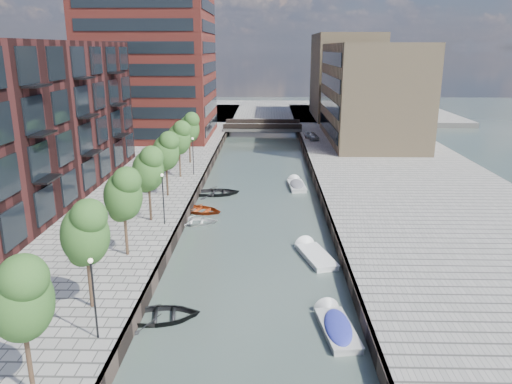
{
  "coord_description": "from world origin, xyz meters",
  "views": [
    {
      "loc": [
        0.9,
        -12.87,
        14.39
      ],
      "look_at": [
        0.0,
        24.68,
        3.5
      ],
      "focal_mm": 35.0,
      "sensor_mm": 36.0,
      "label": 1
    }
  ],
  "objects_px": {
    "sloop_0": "(161,319)",
    "sloop_2": "(200,212)",
    "tree_6": "(189,127)",
    "motorboat_3": "(336,326)",
    "tree_1": "(85,231)",
    "tree_4": "(166,150)",
    "bridge": "(263,127)",
    "sloop_4": "(217,195)",
    "motorboat_4": "(296,185)",
    "tree_2": "(123,193)",
    "tree_3": "(148,168)",
    "motorboat_2": "(313,255)",
    "tree_5": "(179,137)",
    "car": "(312,136)",
    "tree_0": "(20,296)",
    "sloop_3": "(194,224)"
  },
  "relations": [
    {
      "from": "tree_5",
      "to": "tree_0",
      "type": "bearing_deg",
      "value": -90.0
    },
    {
      "from": "tree_1",
      "to": "tree_4",
      "type": "xyz_separation_m",
      "value": [
        0.0,
        21.0,
        0.0
      ]
    },
    {
      "from": "tree_2",
      "to": "tree_5",
      "type": "bearing_deg",
      "value": 90.0
    },
    {
      "from": "motorboat_3",
      "to": "sloop_0",
      "type": "bearing_deg",
      "value": 175.42
    },
    {
      "from": "tree_2",
      "to": "motorboat_4",
      "type": "height_order",
      "value": "tree_2"
    },
    {
      "from": "motorboat_2",
      "to": "sloop_3",
      "type": "bearing_deg",
      "value": 145.21
    },
    {
      "from": "tree_0",
      "to": "tree_6",
      "type": "xyz_separation_m",
      "value": [
        0.0,
        42.0,
        0.0
      ]
    },
    {
      "from": "tree_3",
      "to": "tree_4",
      "type": "height_order",
      "value": "same"
    },
    {
      "from": "tree_3",
      "to": "sloop_4",
      "type": "relative_size",
      "value": 1.26
    },
    {
      "from": "tree_2",
      "to": "motorboat_4",
      "type": "bearing_deg",
      "value": 59.13
    },
    {
      "from": "tree_4",
      "to": "sloop_3",
      "type": "distance_m",
      "value": 7.99
    },
    {
      "from": "bridge",
      "to": "sloop_2",
      "type": "height_order",
      "value": "bridge"
    },
    {
      "from": "motorboat_4",
      "to": "car",
      "type": "relative_size",
      "value": 1.37
    },
    {
      "from": "tree_2",
      "to": "tree_4",
      "type": "relative_size",
      "value": 1.0
    },
    {
      "from": "sloop_2",
      "to": "motorboat_2",
      "type": "bearing_deg",
      "value": -115.6
    },
    {
      "from": "bridge",
      "to": "motorboat_2",
      "type": "distance_m",
      "value": 51.88
    },
    {
      "from": "tree_4",
      "to": "motorboat_2",
      "type": "height_order",
      "value": "tree_4"
    },
    {
      "from": "tree_0",
      "to": "sloop_3",
      "type": "distance_m",
      "value": 23.76
    },
    {
      "from": "tree_6",
      "to": "motorboat_3",
      "type": "relative_size",
      "value": 1.28
    },
    {
      "from": "motorboat_2",
      "to": "motorboat_3",
      "type": "relative_size",
      "value": 1.07
    },
    {
      "from": "tree_3",
      "to": "motorboat_3",
      "type": "height_order",
      "value": "tree_3"
    },
    {
      "from": "motorboat_3",
      "to": "bridge",
      "type": "bearing_deg",
      "value": 94.26
    },
    {
      "from": "tree_3",
      "to": "tree_2",
      "type": "bearing_deg",
      "value": -90.0
    },
    {
      "from": "tree_3",
      "to": "sloop_4",
      "type": "distance_m",
      "value": 12.64
    },
    {
      "from": "sloop_3",
      "to": "motorboat_2",
      "type": "height_order",
      "value": "motorboat_2"
    },
    {
      "from": "sloop_0",
      "to": "bridge",
      "type": "bearing_deg",
      "value": -14.21
    },
    {
      "from": "sloop_2",
      "to": "car",
      "type": "height_order",
      "value": "car"
    },
    {
      "from": "tree_5",
      "to": "bridge",
      "type": "bearing_deg",
      "value": 75.56
    },
    {
      "from": "tree_3",
      "to": "tree_6",
      "type": "height_order",
      "value": "same"
    },
    {
      "from": "sloop_4",
      "to": "sloop_2",
      "type": "bearing_deg",
      "value": 162.84
    },
    {
      "from": "tree_6",
      "to": "sloop_3",
      "type": "bearing_deg",
      "value": -80.55
    },
    {
      "from": "sloop_4",
      "to": "motorboat_4",
      "type": "relative_size",
      "value": 1.0
    },
    {
      "from": "tree_5",
      "to": "motorboat_3",
      "type": "distance_m",
      "value": 31.64
    },
    {
      "from": "tree_2",
      "to": "sloop_0",
      "type": "relative_size",
      "value": 1.35
    },
    {
      "from": "bridge",
      "to": "tree_3",
      "type": "bearing_deg",
      "value": -100.25
    },
    {
      "from": "bridge",
      "to": "motorboat_4",
      "type": "relative_size",
      "value": 2.76
    },
    {
      "from": "tree_6",
      "to": "sloop_2",
      "type": "height_order",
      "value": "tree_6"
    },
    {
      "from": "tree_3",
      "to": "sloop_0",
      "type": "xyz_separation_m",
      "value": [
        3.57,
        -13.59,
        -5.31
      ]
    },
    {
      "from": "tree_0",
      "to": "car",
      "type": "xyz_separation_m",
      "value": [
        16.05,
        58.05,
        -3.72
      ]
    },
    {
      "from": "tree_6",
      "to": "tree_3",
      "type": "bearing_deg",
      "value": -90.0
    },
    {
      "from": "sloop_3",
      "to": "car",
      "type": "height_order",
      "value": "car"
    },
    {
      "from": "sloop_0",
      "to": "motorboat_2",
      "type": "distance_m",
      "value": 12.77
    },
    {
      "from": "sloop_0",
      "to": "sloop_2",
      "type": "relative_size",
      "value": 1.03
    },
    {
      "from": "bridge",
      "to": "tree_2",
      "type": "relative_size",
      "value": 2.18
    },
    {
      "from": "tree_3",
      "to": "car",
      "type": "bearing_deg",
      "value": 66.58
    },
    {
      "from": "sloop_4",
      "to": "car",
      "type": "xyz_separation_m",
      "value": [
        11.82,
        26.39,
        1.58
      ]
    },
    {
      "from": "bridge",
      "to": "sloop_0",
      "type": "bearing_deg",
      "value": -94.66
    },
    {
      "from": "tree_2",
      "to": "tree_3",
      "type": "distance_m",
      "value": 7.0
    },
    {
      "from": "bridge",
      "to": "sloop_2",
      "type": "relative_size",
      "value": 3.03
    },
    {
      "from": "tree_3",
      "to": "sloop_0",
      "type": "bearing_deg",
      "value": -75.3
    }
  ]
}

